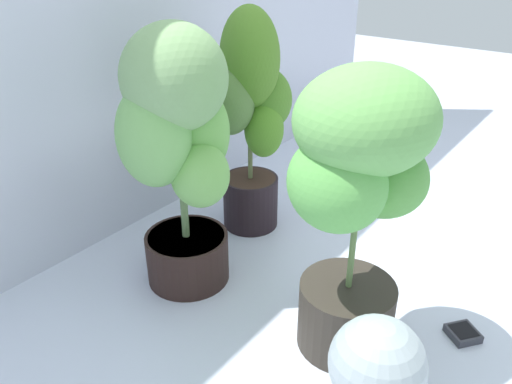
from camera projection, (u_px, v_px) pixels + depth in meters
The scene contains 6 objects.
ground_plane at pixel (351, 270), 1.76m from camera, with size 8.00×8.00×0.00m, color silver.
potted_plant_back_center at pixel (251, 111), 1.82m from camera, with size 0.36×0.31×0.84m.
potted_plant_back_left at pixel (179, 142), 1.49m from camera, with size 0.43×0.43×0.84m.
potted_plant_front_left at pixel (358, 190), 1.23m from camera, with size 0.43×0.41×0.80m.
hygrometer_box at pixel (463, 333), 1.47m from camera, with size 0.11×0.11×0.03m.
floor_fan at pixel (376, 374), 1.02m from camera, with size 0.22×0.22×0.38m.
Camera 1 is at (-1.34, -0.60, 1.06)m, focal length 35.47 mm.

